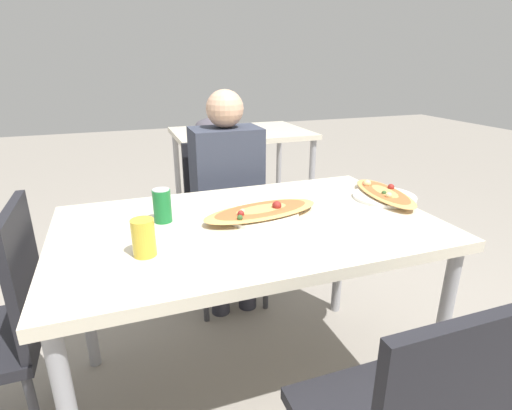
% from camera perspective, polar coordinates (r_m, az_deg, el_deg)
% --- Properties ---
extents(ground_plane, '(14.00, 14.00, 0.00)m').
position_cam_1_polar(ground_plane, '(1.90, -0.88, -24.24)').
color(ground_plane, gray).
extents(dining_table, '(1.38, 0.84, 0.76)m').
position_cam_1_polar(dining_table, '(1.50, -1.02, -5.01)').
color(dining_table, beige).
rests_on(dining_table, ground_plane).
extents(chair_far_seated, '(0.40, 0.40, 0.90)m').
position_cam_1_polar(chair_far_seated, '(2.26, -4.77, -1.37)').
color(chair_far_seated, black).
rests_on(chair_far_seated, ground_plane).
extents(person_seated, '(0.35, 0.26, 1.19)m').
position_cam_1_polar(person_seated, '(2.09, -4.08, 2.40)').
color(person_seated, '#2D2D38').
rests_on(person_seated, ground_plane).
extents(pizza_main, '(0.49, 0.28, 0.06)m').
position_cam_1_polar(pizza_main, '(1.52, 0.82, -1.00)').
color(pizza_main, white).
rests_on(pizza_main, dining_table).
extents(soda_can, '(0.07, 0.07, 0.12)m').
position_cam_1_polar(soda_can, '(1.50, -13.26, -0.09)').
color(soda_can, '#197233').
rests_on(soda_can, dining_table).
extents(drink_glass, '(0.07, 0.07, 0.12)m').
position_cam_1_polar(drink_glass, '(1.26, -15.76, -4.52)').
color(drink_glass, gold).
rests_on(drink_glass, dining_table).
extents(pizza_second, '(0.27, 0.43, 0.06)m').
position_cam_1_polar(pizza_second, '(1.80, 17.86, 1.50)').
color(pizza_second, white).
rests_on(pizza_second, dining_table).
extents(background_table, '(1.10, 0.80, 0.88)m').
position_cam_1_polar(background_table, '(3.39, -2.80, 9.51)').
color(background_table, beige).
rests_on(background_table, ground_plane).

